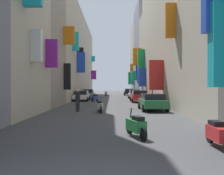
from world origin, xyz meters
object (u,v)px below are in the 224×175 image
Objects in this scene: scooter_white at (105,94)px; traffic_light_near_corner at (151,78)px; parked_car_black at (128,92)px; parked_car_red at (138,96)px; parked_car_white at (80,95)px; scooter_green at (135,125)px; scooter_silver at (99,106)px; parked_car_grey at (87,93)px; scooter_blue at (94,98)px; scooter_red at (217,133)px; pedestrian_near_right at (130,93)px; pedestrian_crossing at (77,100)px; parked_car_green at (151,101)px; parked_car_silver at (134,94)px.

traffic_light_near_corner reaches higher than scooter_white.
parked_car_red reaches higher than parked_car_black.
parked_car_black reaches higher than scooter_white.
parked_car_white is 2.36× the size of scooter_green.
parked_car_black is 33.30m from scooter_silver.
parked_car_grey is at bearing 120.14° from traffic_light_near_corner.
parked_car_grey is 8.20m from scooter_white.
parked_car_white is 2.41× the size of scooter_white.
parked_car_red is 5.90m from scooter_blue.
scooter_red is at bearing -72.95° from parked_car_white.
parked_car_white is 10.47m from pedestrian_near_right.
pedestrian_crossing is at bearing -119.03° from parked_car_red.
scooter_white is at bearing 79.48° from parked_car_white.
parked_car_black is 0.94× the size of parked_car_grey.
scooter_green is at bearing -96.77° from parked_car_red.
pedestrian_crossing reaches higher than scooter_white.
scooter_green is 1.08× the size of pedestrian_near_right.
scooter_white is 23.13m from traffic_light_near_corner.
scooter_blue is (-1.09, -17.03, -0.00)m from scooter_white.
parked_car_white reaches higher than scooter_green.
scooter_white is 1.05× the size of scooter_blue.
pedestrian_near_right is at bearing -91.91° from parked_car_black.
parked_car_white is 2.54× the size of scooter_blue.
parked_car_green is at bearing -81.06° from scooter_white.
scooter_green is 2.98m from scooter_red.
scooter_white is 41.07m from scooter_red.
parked_car_white is at bearing 160.32° from parked_car_red.
parked_car_white is 2.19× the size of scooter_silver.
scooter_red is (-0.04, -29.23, -0.31)m from parked_car_silver.
scooter_red is at bearing -67.36° from scooter_silver.
scooter_red is at bearing -77.23° from parked_car_grey.
parked_car_black is 2.14× the size of scooter_red.
parked_car_red is 2.33× the size of pedestrian_crossing.
scooter_red is 0.43× the size of traffic_light_near_corner.
parked_car_white is at bearing 95.95° from pedestrian_crossing.
pedestrian_crossing is at bearing -171.99° from parked_car_green.
parked_car_silver is at bearing -84.37° from pedestrian_near_right.
pedestrian_near_right is at bearing 85.78° from scooter_green.
parked_car_white is 1.00× the size of parked_car_silver.
parked_car_green is 4.52m from scooter_silver.
scooter_white is at bearing 98.94° from parked_car_green.
parked_car_green reaches higher than scooter_silver.
parked_car_red is (-0.20, -21.41, 0.02)m from parked_car_black.
parked_car_black is 0.96× the size of parked_car_red.
scooter_green is at bearing -94.22° from pedestrian_near_right.
scooter_silver and scooter_blue have the same top height.
parked_car_white is 2.56× the size of pedestrian_near_right.
parked_car_white is 1.04× the size of parked_car_red.
parked_car_grey is (-7.38, 21.12, 0.03)m from parked_car_green.
parked_car_silver reaches higher than parked_car_black.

